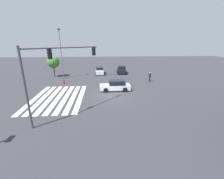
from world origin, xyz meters
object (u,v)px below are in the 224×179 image
object	(u,v)px
car_2	(100,71)
street_light_pole_a	(61,50)
tree_corner_a	(53,62)
fire_hydrant	(64,81)
car_1	(115,86)
pedestrian	(150,76)
traffic_signal_mast	(52,67)
car_0	(122,70)

from	to	relation	value
car_2	street_light_pole_a	size ratio (longest dim) A/B	0.46
tree_corner_a	fire_hydrant	size ratio (longest dim) A/B	4.99
street_light_pole_a	car_1	bearing A→B (deg)	47.57
tree_corner_a	fire_hydrant	xyz separation A→B (m)	(5.64, 3.14, -2.61)
car_1	pedestrian	xyz separation A→B (m)	(-4.79, 6.69, 0.27)
car_1	fire_hydrant	bearing A→B (deg)	-28.44
tree_corner_a	traffic_signal_mast	bearing A→B (deg)	16.52
traffic_signal_mast	tree_corner_a	world-z (taller)	traffic_signal_mast
street_light_pole_a	pedestrian	bearing A→B (deg)	76.33
tree_corner_a	street_light_pole_a	bearing A→B (deg)	56.41
pedestrian	street_light_pole_a	size ratio (longest dim) A/B	0.19
car_0	fire_hydrant	world-z (taller)	car_0
car_0	pedestrian	distance (m)	9.03
car_2	pedestrian	distance (m)	11.83
car_1	car_2	size ratio (longest dim) A/B	1.06
car_2	fire_hydrant	xyz separation A→B (m)	(7.91, -6.12, -0.33)
street_light_pole_a	tree_corner_a	world-z (taller)	street_light_pole_a
car_2	pedestrian	xyz separation A→B (m)	(7.59, 9.06, 0.22)
car_0	car_2	world-z (taller)	car_0
car_0	tree_corner_a	distance (m)	14.74
tree_corner_a	car_2	bearing A→B (deg)	103.75
tree_corner_a	car_1	bearing A→B (deg)	48.98
car_1	tree_corner_a	xyz separation A→B (m)	(-10.12, -11.64, 2.32)
pedestrian	car_1	bearing A→B (deg)	-8.76
traffic_signal_mast	car_2	distance (m)	21.15
fire_hydrant	car_2	bearing A→B (deg)	142.26
car_2	tree_corner_a	xyz separation A→B (m)	(2.27, -9.26, 2.28)
car_1	car_2	xyz separation A→B (m)	(-12.39, -2.38, 0.04)
fire_hydrant	car_0	bearing A→B (deg)	126.94
tree_corner_a	pedestrian	bearing A→B (deg)	73.79
traffic_signal_mast	pedestrian	bearing A→B (deg)	-0.34
car_1	car_2	bearing A→B (deg)	-79.82
fire_hydrant	pedestrian	bearing A→B (deg)	91.20
traffic_signal_mast	car_2	bearing A→B (deg)	34.21
traffic_signal_mast	pedestrian	size ratio (longest dim) A/B	3.78
traffic_signal_mast	street_light_pole_a	size ratio (longest dim) A/B	0.72
pedestrian	car_0	bearing A→B (deg)	-107.97
car_0	car_1	xyz separation A→B (m)	(12.87, -2.67, -0.07)
tree_corner_a	fire_hydrant	world-z (taller)	tree_corner_a
traffic_signal_mast	fire_hydrant	bearing A→B (deg)	55.18
traffic_signal_mast	fire_hydrant	distance (m)	13.42
street_light_pole_a	traffic_signal_mast	bearing A→B (deg)	11.18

